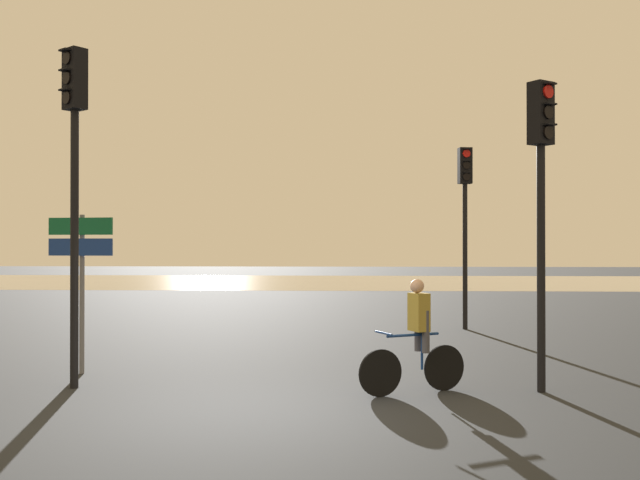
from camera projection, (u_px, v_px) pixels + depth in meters
The scene contains 7 objects.
ground_plane at pixel (262, 415), 8.82m from camera, with size 120.00×120.00×0.00m, color black.
water_strip at pixel (332, 282), 40.58m from camera, with size 80.00×16.00×0.01m, color #9E937F.
traffic_light_far_right at pixel (465, 203), 17.78m from camera, with size 0.35×0.37×4.53m.
traffic_light_near_left at pixel (74, 154), 10.49m from camera, with size 0.40×0.42×5.00m.
traffic_light_near_right at pixel (541, 176), 10.20m from camera, with size 0.40×0.42×4.44m.
direction_sign_post at pixel (81, 264), 11.62m from camera, with size 1.10×0.16×2.60m.
cyclist at pixel (417, 335), 10.10m from camera, with size 1.55×0.83×1.62m.
Camera 1 is at (1.12, -8.79, 2.11)m, focal length 40.00 mm.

